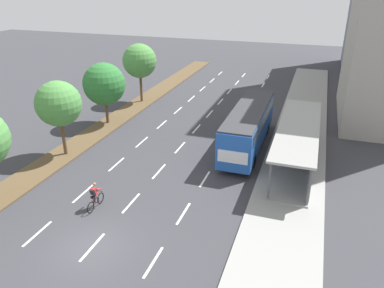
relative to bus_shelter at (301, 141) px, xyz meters
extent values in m
plane|color=#38383D|center=(-9.53, -13.36, -1.87)|extent=(140.00, 140.00, 0.00)
cube|color=brown|center=(-17.83, 6.64, -1.81)|extent=(2.60, 52.00, 0.12)
cube|color=gray|center=(-0.28, 6.64, -1.79)|extent=(4.50, 52.00, 0.15)
cube|color=white|center=(-13.03, -13.31, -1.86)|extent=(0.14, 2.33, 0.01)
cube|color=white|center=(-13.03, -8.92, -1.86)|extent=(0.14, 2.33, 0.01)
cube|color=white|center=(-13.03, -4.53, -1.86)|extent=(0.14, 2.33, 0.01)
cube|color=white|center=(-13.03, -0.14, -1.86)|extent=(0.14, 2.33, 0.01)
cube|color=white|center=(-13.03, 4.25, -1.86)|extent=(0.14, 2.33, 0.01)
cube|color=white|center=(-13.03, 8.64, -1.86)|extent=(0.14, 2.33, 0.01)
cube|color=white|center=(-13.03, 13.03, -1.86)|extent=(0.14, 2.33, 0.01)
cube|color=white|center=(-13.03, 17.42, -1.86)|extent=(0.14, 2.33, 0.01)
cube|color=white|center=(-13.03, 21.81, -1.86)|extent=(0.14, 2.33, 0.01)
cube|color=white|center=(-13.03, 26.20, -1.86)|extent=(0.14, 2.33, 0.01)
cube|color=white|center=(-9.53, -13.31, -1.86)|extent=(0.14, 2.33, 0.01)
cube|color=white|center=(-9.53, -8.92, -1.86)|extent=(0.14, 2.33, 0.01)
cube|color=white|center=(-9.53, -4.53, -1.86)|extent=(0.14, 2.33, 0.01)
cube|color=white|center=(-9.53, -0.14, -1.86)|extent=(0.14, 2.33, 0.01)
cube|color=white|center=(-9.53, 4.25, -1.86)|extent=(0.14, 2.33, 0.01)
cube|color=white|center=(-9.53, 8.64, -1.86)|extent=(0.14, 2.33, 0.01)
cube|color=white|center=(-9.53, 13.03, -1.86)|extent=(0.14, 2.33, 0.01)
cube|color=white|center=(-9.53, 17.42, -1.86)|extent=(0.14, 2.33, 0.01)
cube|color=white|center=(-9.53, 21.81, -1.86)|extent=(0.14, 2.33, 0.01)
cube|color=white|center=(-9.53, 26.20, -1.86)|extent=(0.14, 2.33, 0.01)
cube|color=white|center=(-6.03, -13.31, -1.86)|extent=(0.14, 2.33, 0.01)
cube|color=white|center=(-6.03, -8.92, -1.86)|extent=(0.14, 2.33, 0.01)
cube|color=white|center=(-6.03, -4.53, -1.86)|extent=(0.14, 2.33, 0.01)
cube|color=white|center=(-6.03, -0.14, -1.86)|extent=(0.14, 2.33, 0.01)
cube|color=white|center=(-6.03, 4.25, -1.86)|extent=(0.14, 2.33, 0.01)
cube|color=white|center=(-6.03, 8.64, -1.86)|extent=(0.14, 2.33, 0.01)
cube|color=white|center=(-6.03, 13.03, -1.86)|extent=(0.14, 2.33, 0.01)
cube|color=white|center=(-6.03, 17.42, -1.86)|extent=(0.14, 2.33, 0.01)
cube|color=white|center=(-6.03, 21.81, -1.86)|extent=(0.14, 2.33, 0.01)
cube|color=white|center=(-6.03, 26.20, -1.86)|extent=(0.14, 2.33, 0.01)
cube|color=gray|center=(-0.28, 0.00, -1.67)|extent=(2.60, 12.43, 0.10)
cylinder|color=#56565B|center=(-1.46, -5.97, -0.32)|extent=(0.16, 0.16, 2.60)
cylinder|color=#56565B|center=(-1.46, 5.97, -0.32)|extent=(0.16, 0.16, 2.60)
cylinder|color=#56565B|center=(0.90, -5.97, -0.32)|extent=(0.16, 0.16, 2.60)
cylinder|color=#56565B|center=(0.90, 5.97, -0.32)|extent=(0.16, 0.16, 2.60)
cube|color=gray|center=(0.96, 0.00, -0.32)|extent=(0.10, 11.81, 2.34)
cube|color=gray|center=(-0.28, 0.00, 1.06)|extent=(2.90, 12.83, 0.16)
cube|color=#2356B2|center=(-4.28, 1.81, -0.02)|extent=(2.50, 11.20, 2.80)
cube|color=#2D3D4C|center=(-4.28, 1.81, 0.83)|extent=(2.54, 10.30, 0.90)
cube|color=#333338|center=(-4.28, 1.81, 1.44)|extent=(2.45, 10.98, 0.12)
cube|color=#2D3D4C|center=(-4.28, 7.43, 0.33)|extent=(2.25, 0.06, 1.54)
cube|color=white|center=(-4.28, -3.81, -0.22)|extent=(2.12, 0.04, 0.90)
cylinder|color=black|center=(-5.38, 5.29, -1.37)|extent=(0.30, 1.00, 1.00)
cylinder|color=black|center=(-3.18, 5.29, -1.37)|extent=(0.30, 1.00, 1.00)
cylinder|color=black|center=(-5.38, -1.66, -1.37)|extent=(0.30, 1.00, 1.00)
cylinder|color=black|center=(-3.18, -1.66, -1.37)|extent=(0.30, 1.00, 1.00)
torus|color=black|center=(-11.32, -9.51, -1.51)|extent=(0.06, 0.72, 0.72)
torus|color=black|center=(-11.32, -10.61, -1.51)|extent=(0.06, 0.72, 0.72)
cylinder|color=maroon|center=(-11.32, -10.06, -1.23)|extent=(0.05, 0.93, 0.05)
cylinder|color=maroon|center=(-11.32, -10.16, -1.41)|extent=(0.05, 0.57, 0.42)
cylinder|color=maroon|center=(-11.32, -10.26, -1.21)|extent=(0.04, 0.04, 0.40)
cube|color=black|center=(-11.32, -10.26, -1.01)|extent=(0.12, 0.24, 0.06)
cylinder|color=black|center=(-11.32, -9.56, -0.96)|extent=(0.46, 0.04, 0.04)
cube|color=red|center=(-11.32, -10.08, -0.68)|extent=(0.30, 0.36, 0.59)
cube|color=black|center=(-11.32, -10.24, -0.66)|extent=(0.26, 0.26, 0.42)
sphere|color=#9E7051|center=(-11.32, -9.96, -0.26)|extent=(0.20, 0.20, 0.20)
cylinder|color=#23232D|center=(-11.44, -10.11, -1.08)|extent=(0.12, 0.42, 0.25)
cylinder|color=#23232D|center=(-11.44, -9.94, -1.34)|extent=(0.10, 0.17, 0.41)
cylinder|color=#23232D|center=(-11.20, -10.11, -1.08)|extent=(0.12, 0.42, 0.25)
cylinder|color=#23232D|center=(-11.20, -9.94, -1.34)|extent=(0.10, 0.17, 0.41)
cylinder|color=red|center=(-11.49, -9.86, -0.63)|extent=(0.09, 0.47, 0.28)
cylinder|color=red|center=(-11.15, -9.86, -0.63)|extent=(0.09, 0.47, 0.28)
cylinder|color=brown|center=(-17.64, -4.36, -0.32)|extent=(0.28, 0.28, 2.85)
sphere|color=#4C8E42|center=(-17.64, -4.36, 2.40)|extent=(3.46, 3.46, 3.46)
cylinder|color=brown|center=(-18.08, 2.82, -0.59)|extent=(0.28, 0.28, 2.31)
sphere|color=#2D7533|center=(-18.08, 2.82, 2.04)|extent=(3.92, 3.92, 3.92)
cylinder|color=brown|center=(-17.93, 10.01, -0.16)|extent=(0.28, 0.28, 3.16)
sphere|color=#4C8E42|center=(-17.93, 10.01, 2.79)|extent=(3.67, 3.67, 3.67)
camera|label=1|loc=(0.42, -26.31, 11.07)|focal=34.69mm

